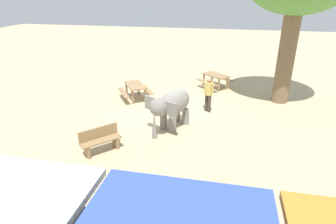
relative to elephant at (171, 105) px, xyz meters
The scene contains 7 objects.
ground_plane 1.65m from the elephant, 78.23° to the right, with size 60.00×60.00×0.00m, color tan.
elephant is the anchor object (origin of this frame).
person_handler 2.38m from the elephant, 122.88° to the right, with size 0.44×0.32×1.62m.
wooden_bench 3.09m from the elephant, 48.25° to the left, with size 1.23×1.31×0.88m.
picnic_table_near 5.70m from the elephant, 104.57° to the right, with size 2.11×2.10×0.78m.
picnic_table_far 3.74m from the elephant, 49.61° to the right, with size 2.06×2.07×0.78m.
feed_bucket 2.09m from the elephant, 77.43° to the right, with size 0.36×0.36×0.32m, color gray.
Camera 1 is at (-2.28, 11.49, 5.21)m, focal length 30.60 mm.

